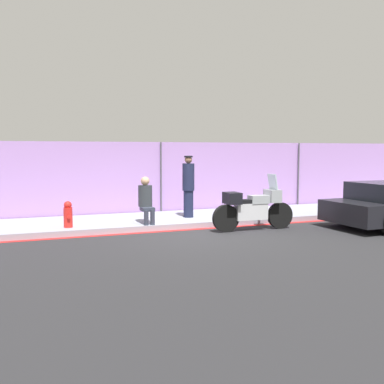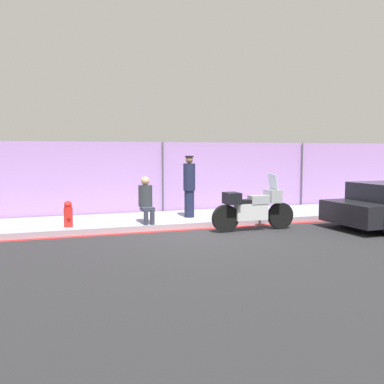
{
  "view_description": "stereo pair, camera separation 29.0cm",
  "coord_description": "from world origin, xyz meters",
  "views": [
    {
      "loc": [
        -4.2,
        -10.33,
        2.11
      ],
      "look_at": [
        0.08,
        0.9,
        1.0
      ],
      "focal_mm": 42.0,
      "sensor_mm": 36.0,
      "label": 1
    },
    {
      "loc": [
        -3.93,
        -10.43,
        2.11
      ],
      "look_at": [
        0.08,
        0.9,
        1.0
      ],
      "focal_mm": 42.0,
      "sensor_mm": 36.0,
      "label": 2
    }
  ],
  "objects": [
    {
      "name": "motorcycle",
      "position": [
        1.51,
        0.1,
        0.6
      ],
      "size": [
        2.32,
        0.52,
        1.49
      ],
      "rotation": [
        0.0,
        0.0,
        -0.02
      ],
      "color": "black",
      "rests_on": "ground_plane"
    },
    {
      "name": "storefront_fence",
      "position": [
        0.0,
        3.56,
        1.19
      ],
      "size": [
        36.68,
        0.17,
        2.38
      ],
      "color": "#AD7FC6",
      "rests_on": "ground_plane"
    },
    {
      "name": "ground_plane",
      "position": [
        0.0,
        0.0,
        0.0
      ],
      "size": [
        120.0,
        120.0,
        0.0
      ],
      "primitive_type": "plane",
      "color": "#262628"
    },
    {
      "name": "curb_paint_stripe",
      "position": [
        0.0,
        0.77,
        0.0
      ],
      "size": [
        38.62,
        0.18,
        0.01
      ],
      "color": "red",
      "rests_on": "ground_plane"
    },
    {
      "name": "sidewalk",
      "position": [
        0.0,
        2.17,
        0.08
      ],
      "size": [
        38.62,
        2.61,
        0.15
      ],
      "color": "#8E93A3",
      "rests_on": "ground_plane"
    },
    {
      "name": "fire_hydrant",
      "position": [
        -3.12,
        1.37,
        0.49
      ],
      "size": [
        0.22,
        0.28,
        0.68
      ],
      "color": "red",
      "rests_on": "sidewalk"
    },
    {
      "name": "officer_standing",
      "position": [
        0.37,
        1.93,
        1.09
      ],
      "size": [
        0.35,
        0.35,
        1.8
      ],
      "color": "#191E38",
      "rests_on": "sidewalk"
    },
    {
      "name": "person_seated_on_curb",
      "position": [
        -1.09,
        1.31,
        0.85
      ],
      "size": [
        0.38,
        0.65,
        1.26
      ],
      "color": "#2D3342",
      "rests_on": "sidewalk"
    }
  ]
}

